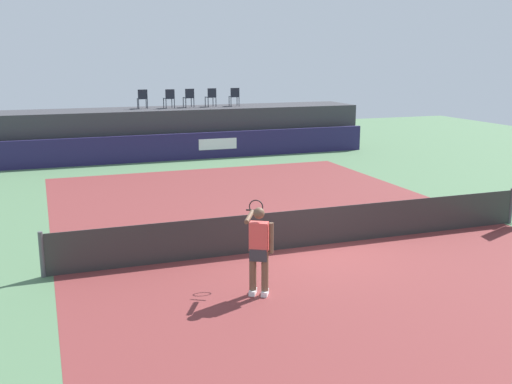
# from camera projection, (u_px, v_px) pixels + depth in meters

# --- Properties ---
(ground_plane) EXTENTS (48.00, 48.00, 0.00)m
(ground_plane) POSITION_uv_depth(u_px,v_px,m) (266.00, 216.00, 17.51)
(ground_plane) COLOR #4C704C
(court_inner) EXTENTS (12.00, 22.00, 0.00)m
(court_inner) POSITION_uv_depth(u_px,v_px,m) (309.00, 246.00, 14.76)
(court_inner) COLOR maroon
(court_inner) RESTS_ON ground
(sponsor_wall) EXTENTS (18.00, 0.22, 1.20)m
(sponsor_wall) POSITION_uv_depth(u_px,v_px,m) (184.00, 147.00, 27.01)
(sponsor_wall) COLOR #231E4C
(sponsor_wall) RESTS_ON ground
(spectator_platform) EXTENTS (18.00, 2.80, 2.20)m
(spectator_platform) POSITION_uv_depth(u_px,v_px,m) (175.00, 131.00, 28.55)
(spectator_platform) COLOR #38383D
(spectator_platform) RESTS_ON ground
(spectator_chair_far_left) EXTENTS (0.45, 0.45, 0.89)m
(spectator_chair_far_left) POSITION_uv_depth(u_px,v_px,m) (142.00, 98.00, 27.86)
(spectator_chair_far_left) COLOR #1E232D
(spectator_chair_far_left) RESTS_ON spectator_platform
(spectator_chair_left) EXTENTS (0.48, 0.48, 0.89)m
(spectator_chair_left) POSITION_uv_depth(u_px,v_px,m) (169.00, 98.00, 28.03)
(spectator_chair_left) COLOR #1E232D
(spectator_chair_left) RESTS_ON spectator_platform
(spectator_chair_center) EXTENTS (0.47, 0.47, 0.89)m
(spectator_chair_center) POSITION_uv_depth(u_px,v_px,m) (189.00, 97.00, 28.51)
(spectator_chair_center) COLOR #1E232D
(spectator_chair_center) RESTS_ON spectator_platform
(spectator_chair_right) EXTENTS (0.48, 0.48, 0.89)m
(spectator_chair_right) POSITION_uv_depth(u_px,v_px,m) (211.00, 96.00, 28.91)
(spectator_chair_right) COLOR #1E232D
(spectator_chair_right) RESTS_ON spectator_platform
(spectator_chair_far_right) EXTENTS (0.47, 0.47, 0.89)m
(spectator_chair_far_right) POSITION_uv_depth(u_px,v_px,m) (234.00, 96.00, 29.25)
(spectator_chair_far_right) COLOR #1E232D
(spectator_chair_far_right) RESTS_ON spectator_platform
(tennis_net) EXTENTS (12.40, 0.02, 0.95)m
(tennis_net) POSITION_uv_depth(u_px,v_px,m) (309.00, 228.00, 14.65)
(tennis_net) COLOR #2D2D2D
(tennis_net) RESTS_ON ground
(net_post_near) EXTENTS (0.10, 0.10, 1.00)m
(net_post_near) POSITION_uv_depth(u_px,v_px,m) (42.00, 255.00, 12.59)
(net_post_near) COLOR #4C4C51
(net_post_near) RESTS_ON ground
(net_post_far) EXTENTS (0.10, 0.10, 1.00)m
(net_post_far) POSITION_uv_depth(u_px,v_px,m) (511.00, 206.00, 16.71)
(net_post_far) COLOR #4C4C51
(net_post_far) RESTS_ON ground
(tennis_player) EXTENTS (0.69, 1.26, 1.77)m
(tennis_player) POSITION_uv_depth(u_px,v_px,m) (259.00, 248.00, 11.57)
(tennis_player) COLOR white
(tennis_player) RESTS_ON court_inner
(tennis_ball) EXTENTS (0.07, 0.07, 0.07)m
(tennis_ball) POSITION_uv_depth(u_px,v_px,m) (193.00, 249.00, 14.45)
(tennis_ball) COLOR #D8EA33
(tennis_ball) RESTS_ON court_inner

